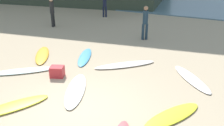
{
  "coord_description": "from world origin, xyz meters",
  "views": [
    {
      "loc": [
        3.48,
        -4.52,
        3.85
      ],
      "look_at": [
        -0.41,
        2.93,
        0.3
      ],
      "focal_mm": 37.84,
      "sensor_mm": 36.0,
      "label": 1
    }
  ],
  "objects_px": {
    "surfboard_7": "(42,55)",
    "beachgoer_mid": "(145,21)",
    "surfboard_0": "(76,90)",
    "surfboard_4": "(125,65)",
    "beachgoer_near": "(105,5)",
    "surfboard_9": "(13,106)",
    "beach_cooler": "(57,72)",
    "surfboard_1": "(173,115)",
    "surfboard_2": "(85,57)",
    "surfboard_8": "(191,78)",
    "beachgoer_far": "(52,11)",
    "surfboard_6": "(22,71)"
  },
  "relations": [
    {
      "from": "beachgoer_near",
      "to": "surfboard_7",
      "type": "bearing_deg",
      "value": -102.68
    },
    {
      "from": "beachgoer_mid",
      "to": "beach_cooler",
      "type": "distance_m",
      "value": 6.03
    },
    {
      "from": "surfboard_2",
      "to": "beachgoer_far",
      "type": "distance_m",
      "value": 6.27
    },
    {
      "from": "surfboard_8",
      "to": "beach_cooler",
      "type": "bearing_deg",
      "value": -15.04
    },
    {
      "from": "surfboard_0",
      "to": "beachgoer_far",
      "type": "bearing_deg",
      "value": 108.62
    },
    {
      "from": "surfboard_6",
      "to": "beach_cooler",
      "type": "xyz_separation_m",
      "value": [
        1.46,
        0.32,
        0.16
      ]
    },
    {
      "from": "surfboard_2",
      "to": "surfboard_9",
      "type": "distance_m",
      "value": 4.27
    },
    {
      "from": "surfboard_9",
      "to": "beachgoer_far",
      "type": "bearing_deg",
      "value": 151.47
    },
    {
      "from": "surfboard_0",
      "to": "surfboard_7",
      "type": "bearing_deg",
      "value": 122.88
    },
    {
      "from": "surfboard_0",
      "to": "beachgoer_near",
      "type": "height_order",
      "value": "beachgoer_near"
    },
    {
      "from": "surfboard_0",
      "to": "beachgoer_mid",
      "type": "distance_m",
      "value": 6.48
    },
    {
      "from": "surfboard_2",
      "to": "surfboard_8",
      "type": "relative_size",
      "value": 0.95
    },
    {
      "from": "surfboard_7",
      "to": "beachgoer_mid",
      "type": "height_order",
      "value": "beachgoer_mid"
    },
    {
      "from": "surfboard_9",
      "to": "beach_cooler",
      "type": "xyz_separation_m",
      "value": [
        -0.18,
        2.19,
        0.16
      ]
    },
    {
      "from": "surfboard_8",
      "to": "beachgoer_far",
      "type": "relative_size",
      "value": 1.25
    },
    {
      "from": "surfboard_6",
      "to": "beachgoer_mid",
      "type": "distance_m",
      "value": 6.8
    },
    {
      "from": "beach_cooler",
      "to": "beachgoer_mid",
      "type": "bearing_deg",
      "value": 78.28
    },
    {
      "from": "surfboard_7",
      "to": "surfboard_9",
      "type": "relative_size",
      "value": 1.13
    },
    {
      "from": "beachgoer_mid",
      "to": "surfboard_7",
      "type": "bearing_deg",
      "value": 20.97
    },
    {
      "from": "surfboard_0",
      "to": "surfboard_7",
      "type": "height_order",
      "value": "surfboard_7"
    },
    {
      "from": "surfboard_9",
      "to": "beachgoer_far",
      "type": "height_order",
      "value": "beachgoer_far"
    },
    {
      "from": "surfboard_4",
      "to": "surfboard_8",
      "type": "relative_size",
      "value": 1.11
    },
    {
      "from": "surfboard_6",
      "to": "beachgoer_mid",
      "type": "xyz_separation_m",
      "value": [
        2.68,
        6.17,
        0.98
      ]
    },
    {
      "from": "surfboard_0",
      "to": "beach_cooler",
      "type": "xyz_separation_m",
      "value": [
        -1.22,
        0.55,
        0.16
      ]
    },
    {
      "from": "surfboard_1",
      "to": "beachgoer_near",
      "type": "relative_size",
      "value": 1.19
    },
    {
      "from": "surfboard_2",
      "to": "beachgoer_near",
      "type": "xyz_separation_m",
      "value": [
        -3.41,
        7.92,
        0.91
      ]
    },
    {
      "from": "surfboard_4",
      "to": "surfboard_7",
      "type": "relative_size",
      "value": 1.11
    },
    {
      "from": "surfboard_8",
      "to": "surfboard_1",
      "type": "bearing_deg",
      "value": 49.32
    },
    {
      "from": "surfboard_4",
      "to": "surfboard_8",
      "type": "xyz_separation_m",
      "value": [
        2.63,
        -0.02,
        -0.01
      ]
    },
    {
      "from": "surfboard_0",
      "to": "surfboard_4",
      "type": "xyz_separation_m",
      "value": [
        0.57,
        2.63,
        0.0
      ]
    },
    {
      "from": "surfboard_0",
      "to": "beachgoer_far",
      "type": "distance_m",
      "value": 9.02
    },
    {
      "from": "surfboard_7",
      "to": "surfboard_8",
      "type": "height_order",
      "value": "surfboard_7"
    },
    {
      "from": "surfboard_2",
      "to": "beachgoer_near",
      "type": "distance_m",
      "value": 8.67
    },
    {
      "from": "surfboard_4",
      "to": "beach_cooler",
      "type": "height_order",
      "value": "beach_cooler"
    },
    {
      "from": "surfboard_8",
      "to": "beachgoer_mid",
      "type": "distance_m",
      "value": 5.07
    },
    {
      "from": "surfboard_7",
      "to": "surfboard_1",
      "type": "bearing_deg",
      "value": 125.89
    },
    {
      "from": "surfboard_7",
      "to": "surfboard_8",
      "type": "xyz_separation_m",
      "value": [
        6.43,
        0.69,
        -0.0
      ]
    },
    {
      "from": "surfboard_9",
      "to": "beachgoer_mid",
      "type": "xyz_separation_m",
      "value": [
        1.03,
        8.04,
        0.98
      ]
    },
    {
      "from": "surfboard_8",
      "to": "beachgoer_mid",
      "type": "height_order",
      "value": "beachgoer_mid"
    },
    {
      "from": "surfboard_4",
      "to": "surfboard_7",
      "type": "xyz_separation_m",
      "value": [
        -3.8,
        -0.71,
        -0.0
      ]
    },
    {
      "from": "beachgoer_near",
      "to": "beachgoer_mid",
      "type": "height_order",
      "value": "beachgoer_mid"
    },
    {
      "from": "surfboard_1",
      "to": "beach_cooler",
      "type": "distance_m",
      "value": 4.42
    },
    {
      "from": "surfboard_0",
      "to": "surfboard_4",
      "type": "bearing_deg",
      "value": 51.3
    },
    {
      "from": "surfboard_0",
      "to": "surfboard_1",
      "type": "bearing_deg",
      "value": -25.3
    },
    {
      "from": "beachgoer_mid",
      "to": "beach_cooler",
      "type": "relative_size",
      "value": 3.77
    },
    {
      "from": "surfboard_2",
      "to": "beachgoer_mid",
      "type": "distance_m",
      "value": 4.15
    },
    {
      "from": "beachgoer_near",
      "to": "beach_cooler",
      "type": "height_order",
      "value": "beachgoer_near"
    },
    {
      "from": "surfboard_7",
      "to": "beachgoer_far",
      "type": "height_order",
      "value": "beachgoer_far"
    },
    {
      "from": "surfboard_0",
      "to": "beachgoer_near",
      "type": "bearing_deg",
      "value": 88.1
    },
    {
      "from": "surfboard_7",
      "to": "beachgoer_mid",
      "type": "distance_m",
      "value": 5.61
    }
  ]
}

